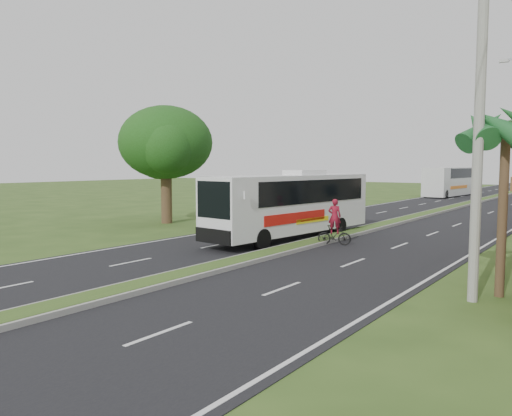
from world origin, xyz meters
The scene contains 10 objects.
ground centered at (0.00, 0.00, 0.00)m, with size 180.00×180.00×0.00m, color #314B1B.
road_asphalt centered at (0.00, 20.00, 0.01)m, with size 14.00×160.00×0.02m, color black.
median_strip centered at (0.00, 20.00, 0.10)m, with size 1.20×160.00×0.18m.
lane_edge_left centered at (-6.70, 20.00, 0.00)m, with size 0.12×160.00×0.01m, color silver.
palm_verge_a centered at (9.00, 3.00, 4.74)m, with size 2.40×2.40×5.45m.
shade_tree centered at (-12.11, 10.02, 5.03)m, with size 6.30×6.00×7.54m.
utility_pole_a centered at (8.50, 2.00, 5.67)m, with size 1.60×0.28×11.00m.
coach_bus_main centered at (-1.80, 8.99, 1.93)m, with size 3.35×11.02×3.51m.
coach_bus_far centered at (-4.77, 49.57, 1.94)m, with size 3.45×11.92×3.42m.
motorcyclist centered at (0.93, 8.38, 0.81)m, with size 1.59×1.01×2.20m.
Camera 1 is at (11.67, -12.50, 3.79)m, focal length 35.00 mm.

